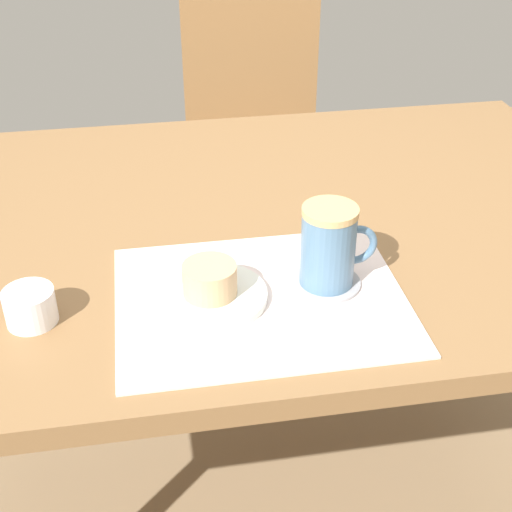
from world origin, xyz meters
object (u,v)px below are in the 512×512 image
Objects in this scene: coffee_mug at (330,246)px; sugar_bowl at (30,307)px; pastry_plate at (210,296)px; wooden_chair at (252,143)px; pastry at (210,279)px; dining_table at (246,250)px.

coffee_mug is 1.75× the size of sugar_bowl.
wooden_chair is at bearing 77.51° from pastry_plate.
sugar_bowl is at bearing 73.16° from wooden_chair.
wooden_chair is 1.12m from pastry.
wooden_chair is 12.23× the size of pastry.
pastry_plate is 2.11× the size of pastry.
dining_table is at bearing 87.47° from wooden_chair.
pastry is at bearing 0.80° from sugar_bowl.
wooden_chair is 1.09m from coffee_mug.
coffee_mug is (0.17, 0.01, 0.03)m from pastry.
dining_table is 0.28m from coffee_mug.
pastry_plate is 1.33× the size of coffee_mug.
sugar_bowl reaches higher than pastry_plate.
dining_table is at bearing 110.55° from coffee_mug.
pastry is 0.18m from coffee_mug.
pastry is 0.25m from sugar_bowl.
wooden_chair is 1.19m from sugar_bowl.
pastry_plate is 2.32× the size of sugar_bowl.
coffee_mug reaches higher than pastry.
dining_table is 0.28m from pastry.
pastry_plate reaches higher than dining_table.
dining_table is 0.42m from sugar_bowl.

